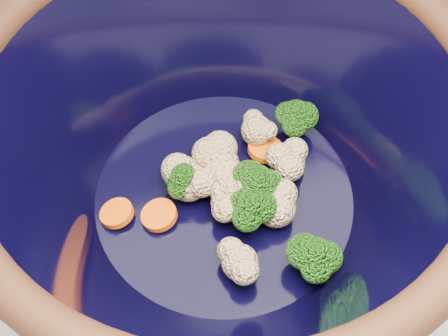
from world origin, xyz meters
The scene contains 2 objects.
mixing_bowl centered at (-0.07, 0.07, 1.00)m, with size 0.51×0.51×0.18m.
vegetable_pile centered at (-0.05, 0.06, 0.96)m, with size 0.21×0.17×0.05m.
Camera 1 is at (-0.15, -0.20, 1.40)m, focal length 50.00 mm.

